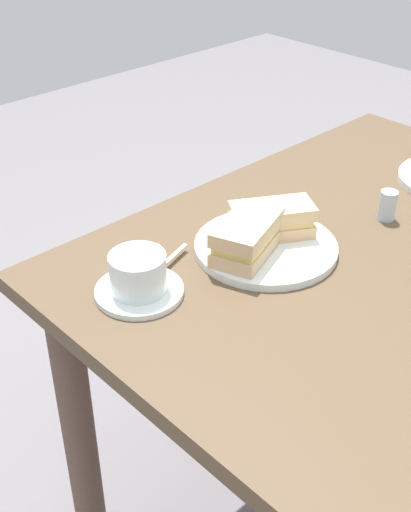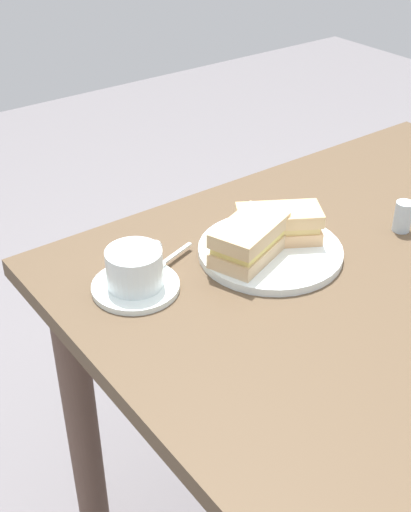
% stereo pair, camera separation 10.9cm
% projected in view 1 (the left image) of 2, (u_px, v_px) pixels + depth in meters
% --- Properties ---
extents(dining_table, '(1.05, 0.88, 0.73)m').
position_uv_depth(dining_table, '(393.00, 315.00, 1.20)').
color(dining_table, brown).
rests_on(dining_table, ground_plane).
extents(sandwich_plate, '(0.25, 0.25, 0.01)m').
position_uv_depth(sandwich_plate, '(266.00, 247.00, 1.16)').
color(sandwich_plate, white).
rests_on(sandwich_plate, dining_table).
extents(sandwich_front, '(0.16, 0.13, 0.06)m').
position_uv_depth(sandwich_front, '(272.00, 220.00, 1.17)').
color(sandwich_front, '#E5B37F').
rests_on(sandwich_front, sandwich_plate).
extents(sandwich_back, '(0.16, 0.12, 0.06)m').
position_uv_depth(sandwich_back, '(247.00, 237.00, 1.11)').
color(sandwich_back, '#D2B084').
rests_on(sandwich_back, sandwich_plate).
extents(coffee_saucer, '(0.14, 0.14, 0.01)m').
position_uv_depth(coffee_saucer, '(139.00, 291.00, 1.06)').
color(coffee_saucer, white).
rests_on(coffee_saucer, dining_table).
extents(coffee_cup, '(0.11, 0.09, 0.06)m').
position_uv_depth(coffee_cup, '(139.00, 271.00, 1.04)').
color(coffee_cup, white).
rests_on(coffee_cup, coffee_saucer).
extents(spoon, '(0.10, 0.04, 0.01)m').
position_uv_depth(spoon, '(166.00, 263.00, 1.11)').
color(spoon, silver).
rests_on(spoon, coffee_saucer).
extents(salt_shaker, '(0.03, 0.03, 0.06)m').
position_uv_depth(salt_shaker, '(388.00, 205.00, 1.24)').
color(salt_shaker, silver).
rests_on(salt_shaker, dining_table).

